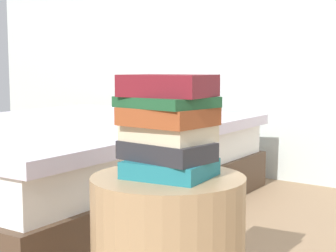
{
  "coord_description": "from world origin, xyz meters",
  "views": [
    {
      "loc": [
        0.9,
        -1.18,
        0.75
      ],
      "look_at": [
        0.0,
        0.0,
        0.58
      ],
      "focal_mm": 54.85,
      "sensor_mm": 36.0,
      "label": 1
    }
  ],
  "objects_px": {
    "book_teal": "(171,168)",
    "book_charcoal": "(166,151)",
    "side_table": "(168,247)",
    "book_maroon": "(167,86)",
    "book_forest": "(166,102)",
    "bed": "(71,161)",
    "book_rust": "(166,116)",
    "book_cream": "(168,133)"
  },
  "relations": [
    {
      "from": "book_teal",
      "to": "book_charcoal",
      "type": "height_order",
      "value": "book_charcoal"
    },
    {
      "from": "side_table",
      "to": "book_maroon",
      "type": "bearing_deg",
      "value": -132.7
    },
    {
      "from": "book_teal",
      "to": "side_table",
      "type": "bearing_deg",
      "value": -173.69
    },
    {
      "from": "book_forest",
      "to": "bed",
      "type": "bearing_deg",
      "value": 154.43
    },
    {
      "from": "bed",
      "to": "book_charcoal",
      "type": "relative_size",
      "value": 8.17
    },
    {
      "from": "side_table",
      "to": "book_teal",
      "type": "bearing_deg",
      "value": 15.57
    },
    {
      "from": "bed",
      "to": "book_forest",
      "type": "height_order",
      "value": "book_forest"
    },
    {
      "from": "side_table",
      "to": "book_rust",
      "type": "bearing_deg",
      "value": -120.24
    },
    {
      "from": "side_table",
      "to": "book_charcoal",
      "type": "height_order",
      "value": "book_charcoal"
    },
    {
      "from": "book_cream",
      "to": "book_rust",
      "type": "relative_size",
      "value": 1.01
    },
    {
      "from": "book_teal",
      "to": "book_rust",
      "type": "xyz_separation_m",
      "value": [
        -0.01,
        -0.01,
        0.15
      ]
    },
    {
      "from": "book_teal",
      "to": "book_forest",
      "type": "height_order",
      "value": "book_forest"
    },
    {
      "from": "book_rust",
      "to": "book_cream",
      "type": "bearing_deg",
      "value": 111.66
    },
    {
      "from": "bed",
      "to": "book_cream",
      "type": "height_order",
      "value": "bed"
    },
    {
      "from": "book_rust",
      "to": "book_forest",
      "type": "xyz_separation_m",
      "value": [
        -0.0,
        0.0,
        0.04
      ]
    },
    {
      "from": "book_charcoal",
      "to": "book_forest",
      "type": "relative_size",
      "value": 1.03
    },
    {
      "from": "book_rust",
      "to": "book_charcoal",
      "type": "bearing_deg",
      "value": -77.05
    },
    {
      "from": "book_cream",
      "to": "side_table",
      "type": "bearing_deg",
      "value": -47.54
    },
    {
      "from": "book_rust",
      "to": "book_forest",
      "type": "distance_m",
      "value": 0.04
    },
    {
      "from": "book_teal",
      "to": "book_charcoal",
      "type": "distance_m",
      "value": 0.05
    },
    {
      "from": "bed",
      "to": "side_table",
      "type": "relative_size",
      "value": 4.58
    },
    {
      "from": "book_maroon",
      "to": "book_teal",
      "type": "bearing_deg",
      "value": 13.91
    },
    {
      "from": "book_charcoal",
      "to": "bed",
      "type": "bearing_deg",
      "value": 152.95
    },
    {
      "from": "bed",
      "to": "book_maroon",
      "type": "bearing_deg",
      "value": -35.0
    },
    {
      "from": "book_cream",
      "to": "book_forest",
      "type": "bearing_deg",
      "value": -75.52
    },
    {
      "from": "book_teal",
      "to": "book_forest",
      "type": "relative_size",
      "value": 0.93
    },
    {
      "from": "bed",
      "to": "book_cream",
      "type": "xyz_separation_m",
      "value": [
        1.23,
        -0.72,
        0.33
      ]
    },
    {
      "from": "book_charcoal",
      "to": "book_rust",
      "type": "relative_size",
      "value": 1.08
    },
    {
      "from": "book_forest",
      "to": "side_table",
      "type": "bearing_deg",
      "value": 41.17
    },
    {
      "from": "book_charcoal",
      "to": "book_rust",
      "type": "height_order",
      "value": "book_rust"
    },
    {
      "from": "side_table",
      "to": "book_teal",
      "type": "height_order",
      "value": "book_teal"
    },
    {
      "from": "book_teal",
      "to": "book_cream",
      "type": "xyz_separation_m",
      "value": [
        -0.02,
        0.01,
        0.1
      ]
    },
    {
      "from": "book_maroon",
      "to": "bed",
      "type": "bearing_deg",
      "value": 141.72
    },
    {
      "from": "book_charcoal",
      "to": "book_maroon",
      "type": "relative_size",
      "value": 1.04
    },
    {
      "from": "book_cream",
      "to": "book_forest",
      "type": "distance_m",
      "value": 0.09
    },
    {
      "from": "book_teal",
      "to": "book_maroon",
      "type": "bearing_deg",
      "value": -167.76
    },
    {
      "from": "book_forest",
      "to": "book_charcoal",
      "type": "bearing_deg",
      "value": -41.25
    },
    {
      "from": "book_charcoal",
      "to": "book_maroon",
      "type": "distance_m",
      "value": 0.19
    },
    {
      "from": "book_charcoal",
      "to": "book_cream",
      "type": "bearing_deg",
      "value": 112.78
    },
    {
      "from": "book_charcoal",
      "to": "book_cream",
      "type": "distance_m",
      "value": 0.05
    },
    {
      "from": "book_rust",
      "to": "book_maroon",
      "type": "bearing_deg",
      "value": 69.55
    },
    {
      "from": "side_table",
      "to": "book_cream",
      "type": "relative_size",
      "value": 1.9
    }
  ]
}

